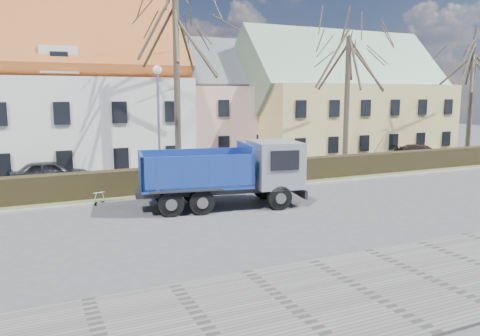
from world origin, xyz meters
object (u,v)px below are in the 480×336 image
dump_truck (216,174)px  parked_car_b (421,152)px  parked_car_a (50,173)px  cart_frame (95,199)px  streetlight (159,128)px

dump_truck → parked_car_b: dump_truck is taller
parked_car_a → cart_frame: bearing=-166.7°
dump_truck → parked_car_b: 21.88m
streetlight → cart_frame: 5.50m
streetlight → parked_car_b: bearing=6.8°
parked_car_b → dump_truck: bearing=121.5°
dump_truck → parked_car_b: bearing=30.7°
dump_truck → streetlight: size_ratio=1.15×
cart_frame → dump_truck: bearing=-26.7°
streetlight → parked_car_a: bearing=145.2°
dump_truck → parked_car_a: dump_truck is taller
cart_frame → parked_car_b: 26.07m
streetlight → cart_frame: size_ratio=8.67×
streetlight → cart_frame: (-3.82, -2.55, -3.03)m
streetlight → parked_car_a: (-5.45, 3.78, -2.65)m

